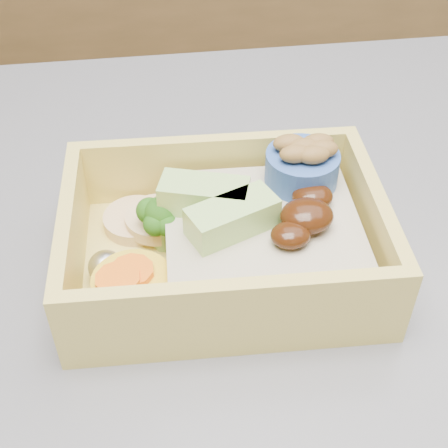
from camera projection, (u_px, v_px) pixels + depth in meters
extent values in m
cube|color=brown|center=(76.00, 68.00, 1.57)|extent=(3.20, 0.60, 0.90)
cube|color=#DFC75C|center=(224.00, 262.00, 0.41)|extent=(0.20, 0.15, 0.01)
cube|color=#DFC75C|center=(215.00, 166.00, 0.44)|extent=(0.20, 0.02, 0.05)
cube|color=#DFC75C|center=(236.00, 313.00, 0.34)|extent=(0.20, 0.02, 0.05)
cube|color=#DFC75C|center=(371.00, 221.00, 0.40)|extent=(0.01, 0.13, 0.05)
cube|color=#DFC75C|center=(71.00, 241.00, 0.38)|extent=(0.01, 0.13, 0.05)
cube|color=tan|center=(262.00, 238.00, 0.40)|extent=(0.13, 0.11, 0.03)
ellipsoid|color=black|center=(307.00, 216.00, 0.38)|extent=(0.03, 0.03, 0.02)
ellipsoid|color=black|center=(312.00, 197.00, 0.39)|extent=(0.03, 0.02, 0.01)
ellipsoid|color=black|center=(291.00, 235.00, 0.37)|extent=(0.03, 0.02, 0.01)
cube|color=#A9DA72|center=(232.00, 217.00, 0.37)|extent=(0.06, 0.04, 0.02)
cube|color=#A9DA72|center=(204.00, 196.00, 0.39)|extent=(0.06, 0.04, 0.02)
cylinder|color=#759D54|center=(163.00, 236.00, 0.41)|extent=(0.01, 0.01, 0.02)
sphere|color=#265F15|center=(161.00, 213.00, 0.40)|extent=(0.02, 0.02, 0.02)
sphere|color=#265F15|center=(175.00, 210.00, 0.40)|extent=(0.02, 0.02, 0.02)
sphere|color=#265F15|center=(149.00, 211.00, 0.40)|extent=(0.02, 0.02, 0.02)
sphere|color=#265F15|center=(167.00, 225.00, 0.39)|extent=(0.02, 0.02, 0.02)
sphere|color=#265F15|center=(155.00, 224.00, 0.39)|extent=(0.02, 0.02, 0.02)
sphere|color=#265F15|center=(161.00, 207.00, 0.41)|extent=(0.02, 0.02, 0.02)
cylinder|color=gold|center=(134.00, 291.00, 0.37)|extent=(0.05, 0.05, 0.02)
cylinder|color=orange|center=(132.00, 271.00, 0.36)|extent=(0.03, 0.03, 0.00)
cylinder|color=orange|center=(118.00, 279.00, 0.36)|extent=(0.03, 0.03, 0.00)
cylinder|color=tan|center=(136.00, 220.00, 0.43)|extent=(0.04, 0.04, 0.01)
cylinder|color=tan|center=(158.00, 219.00, 0.42)|extent=(0.04, 0.04, 0.01)
ellipsoid|color=silver|center=(186.00, 202.00, 0.43)|extent=(0.02, 0.02, 0.02)
ellipsoid|color=silver|center=(106.00, 267.00, 0.39)|extent=(0.02, 0.02, 0.02)
cylinder|color=#3156A8|center=(302.00, 168.00, 0.41)|extent=(0.05, 0.05, 0.02)
ellipsoid|color=brown|center=(304.00, 147.00, 0.40)|extent=(0.02, 0.01, 0.01)
ellipsoid|color=brown|center=(318.00, 142.00, 0.40)|extent=(0.02, 0.01, 0.01)
ellipsoid|color=brown|center=(289.00, 143.00, 0.40)|extent=(0.02, 0.01, 0.01)
ellipsoid|color=brown|center=(314.00, 155.00, 0.39)|extent=(0.02, 0.01, 0.01)
ellipsoid|color=brown|center=(296.00, 154.00, 0.39)|extent=(0.02, 0.01, 0.01)
ellipsoid|color=brown|center=(322.00, 149.00, 0.40)|extent=(0.02, 0.01, 0.01)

